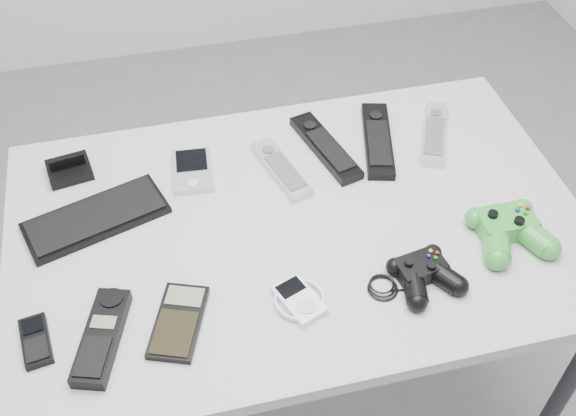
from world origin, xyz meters
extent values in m
plane|color=slate|center=(0.00, 0.00, 0.00)|extent=(3.50, 3.50, 0.00)
cube|color=#9FA0A2|center=(0.01, -0.07, 0.73)|extent=(1.11, 0.72, 0.03)
cylinder|color=black|center=(0.52, -0.38, 0.36)|extent=(0.04, 0.04, 0.72)
cylinder|color=black|center=(-0.50, 0.23, 0.36)|extent=(0.04, 0.04, 0.72)
cylinder|color=black|center=(0.52, 0.23, 0.36)|extent=(0.04, 0.04, 0.72)
cube|color=black|center=(-0.37, 0.02, 0.75)|extent=(0.29, 0.19, 0.02)
cube|color=black|center=(-0.42, 0.17, 0.77)|extent=(0.10, 0.09, 0.05)
cube|color=#B8B7BF|center=(-0.17, 0.11, 0.76)|extent=(0.09, 0.13, 0.02)
cube|color=#B8B7BF|center=(0.01, 0.07, 0.76)|extent=(0.10, 0.19, 0.02)
cube|color=black|center=(0.12, 0.11, 0.76)|extent=(0.11, 0.23, 0.02)
cube|color=black|center=(0.23, 0.11, 0.76)|extent=(0.11, 0.24, 0.02)
cube|color=silver|center=(0.36, 0.10, 0.76)|extent=(0.13, 0.21, 0.02)
cube|color=black|center=(-0.48, -0.24, 0.75)|extent=(0.06, 0.10, 0.02)
cube|color=black|center=(-0.37, -0.26, 0.76)|extent=(0.11, 0.19, 0.03)
cube|color=black|center=(-0.25, -0.26, 0.75)|extent=(0.12, 0.17, 0.02)
cube|color=white|center=(-0.04, -0.26, 0.76)|extent=(0.12, 0.12, 0.02)
camera|label=1|loc=(-0.22, -0.93, 1.71)|focal=42.00mm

